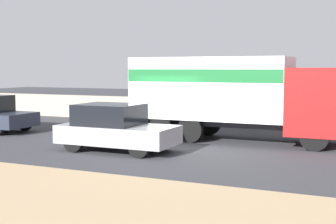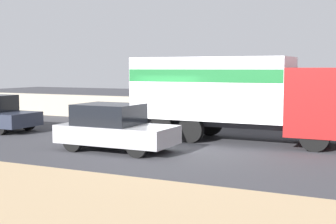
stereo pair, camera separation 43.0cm
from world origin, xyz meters
name	(u,v)px [view 1 (the left image)]	position (x,y,z in m)	size (l,w,h in m)	color
ground_plane	(149,147)	(0.00, 0.00, 0.00)	(80.00, 80.00, 0.00)	#38383D
stone_wall_backdrop	(216,112)	(0.00, 7.31, 0.61)	(60.00, 0.35, 1.23)	#A39984
box_truck	(233,91)	(2.19, 2.61, 1.87)	(7.92, 2.43, 3.14)	maroon
car_hatchback	(115,128)	(-0.73, -1.09, 0.76)	(3.89, 1.82, 1.55)	#9E9EA3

